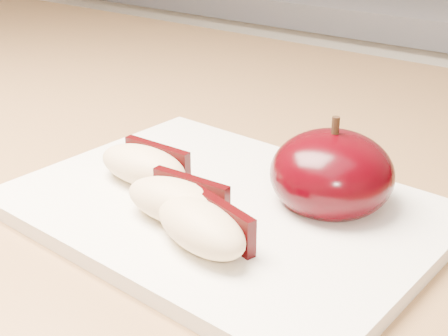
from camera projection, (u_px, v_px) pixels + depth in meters
The scene contains 5 objects.
cutting_board at pixel (224, 209), 0.42m from camera, with size 0.28×0.20×0.01m, color white.
apple_half at pixel (332, 174), 0.41m from camera, with size 0.09×0.09×0.07m.
apple_wedge_a at pixel (145, 165), 0.44m from camera, with size 0.07×0.04×0.03m.
apple_wedge_b at pixel (178, 201), 0.39m from camera, with size 0.07×0.04×0.03m.
apple_wedge_c at pixel (203, 226), 0.36m from camera, with size 0.08×0.05×0.03m.
Camera 1 is at (0.28, 0.06, 1.11)m, focal length 50.00 mm.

